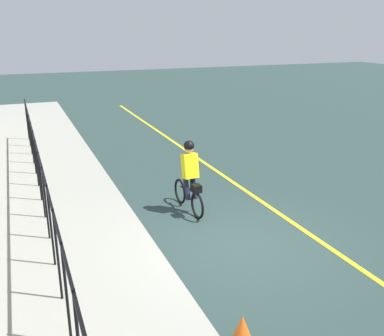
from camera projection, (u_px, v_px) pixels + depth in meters
name	position (u px, v px, depth m)	size (l,w,h in m)	color
ground_plane	(244.00, 245.00, 9.16)	(80.00, 80.00, 0.00)	#263937
lane_line_centre	(306.00, 232.00, 9.74)	(36.00, 0.12, 0.01)	yellow
sidewalk	(81.00, 275.00, 7.91)	(40.00, 3.20, 0.15)	gray
iron_fence	(47.00, 199.00, 8.28)	(19.63, 0.04, 1.60)	black
cyclist_lead	(190.00, 177.00, 10.56)	(1.71, 0.37, 1.83)	black
traffic_cone_near	(242.00, 330.00, 6.22)	(0.36, 0.36, 0.48)	orange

